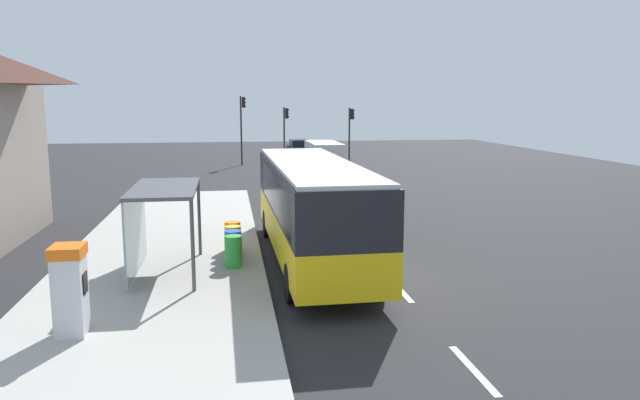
% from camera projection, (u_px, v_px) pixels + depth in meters
% --- Properties ---
extents(ground_plane, '(56.00, 92.00, 0.04)m').
position_uv_depth(ground_plane, '(313.00, 201.00, 30.94)').
color(ground_plane, '#262628').
extents(sidewalk_platform, '(6.20, 30.00, 0.18)m').
position_uv_depth(sidewalk_platform, '(161.00, 267.00, 18.26)').
color(sidewalk_platform, '#ADAAA3').
rests_on(sidewalk_platform, ground).
extents(lane_stripe_seg_0, '(0.16, 2.20, 0.01)m').
position_uv_depth(lane_stripe_seg_0, '(473.00, 370.00, 11.47)').
color(lane_stripe_seg_0, silver).
rests_on(lane_stripe_seg_0, ground).
extents(lane_stripe_seg_1, '(0.16, 2.20, 0.01)m').
position_uv_depth(lane_stripe_seg_1, '(400.00, 290.00, 16.35)').
color(lane_stripe_seg_1, silver).
rests_on(lane_stripe_seg_1, ground).
extents(lane_stripe_seg_2, '(0.16, 2.20, 0.01)m').
position_uv_depth(lane_stripe_seg_2, '(360.00, 246.00, 21.22)').
color(lane_stripe_seg_2, silver).
rests_on(lane_stripe_seg_2, ground).
extents(lane_stripe_seg_3, '(0.16, 2.20, 0.01)m').
position_uv_depth(lane_stripe_seg_3, '(335.00, 219.00, 26.10)').
color(lane_stripe_seg_3, silver).
rests_on(lane_stripe_seg_3, ground).
extents(lane_stripe_seg_4, '(0.16, 2.20, 0.01)m').
position_uv_depth(lane_stripe_seg_4, '(318.00, 200.00, 30.98)').
color(lane_stripe_seg_4, silver).
rests_on(lane_stripe_seg_4, ground).
extents(lane_stripe_seg_5, '(0.16, 2.20, 0.01)m').
position_uv_depth(lane_stripe_seg_5, '(306.00, 187.00, 35.85)').
color(lane_stripe_seg_5, silver).
rests_on(lane_stripe_seg_5, ground).
extents(lane_stripe_seg_6, '(0.16, 2.20, 0.01)m').
position_uv_depth(lane_stripe_seg_6, '(296.00, 177.00, 40.73)').
color(lane_stripe_seg_6, silver).
rests_on(lane_stripe_seg_6, ground).
extents(lane_stripe_seg_7, '(0.16, 2.20, 0.01)m').
position_uv_depth(lane_stripe_seg_7, '(289.00, 169.00, 45.60)').
color(lane_stripe_seg_7, silver).
rests_on(lane_stripe_seg_7, ground).
extents(bus, '(2.67, 11.04, 3.21)m').
position_uv_depth(bus, '(312.00, 205.00, 18.89)').
color(bus, yellow).
rests_on(bus, ground).
extents(white_van, '(2.05, 5.21, 2.30)m').
position_uv_depth(white_van, '(324.00, 156.00, 41.02)').
color(white_van, silver).
rests_on(white_van, ground).
extents(sedan_near, '(1.91, 4.43, 1.52)m').
position_uv_depth(sedan_near, '(299.00, 147.00, 56.26)').
color(sedan_near, black).
rests_on(sedan_near, ground).
extents(ticket_machine, '(0.66, 0.76, 1.94)m').
position_uv_depth(ticket_machine, '(70.00, 290.00, 12.60)').
color(ticket_machine, silver).
rests_on(ticket_machine, sidewalk_platform).
extents(recycling_bin_green, '(0.52, 0.52, 0.95)m').
position_uv_depth(recycling_bin_green, '(233.00, 251.00, 17.87)').
color(recycling_bin_green, green).
rests_on(recycling_bin_green, sidewalk_platform).
extents(recycling_bin_blue, '(0.52, 0.52, 0.95)m').
position_uv_depth(recycling_bin_blue, '(233.00, 246.00, 18.56)').
color(recycling_bin_blue, blue).
rests_on(recycling_bin_blue, sidewalk_platform).
extents(recycling_bin_yellow, '(0.52, 0.52, 0.95)m').
position_uv_depth(recycling_bin_yellow, '(233.00, 241.00, 19.24)').
color(recycling_bin_yellow, yellow).
rests_on(recycling_bin_yellow, sidewalk_platform).
extents(recycling_bin_orange, '(0.52, 0.52, 0.95)m').
position_uv_depth(recycling_bin_orange, '(233.00, 236.00, 19.92)').
color(recycling_bin_orange, orange).
rests_on(recycling_bin_orange, sidewalk_platform).
extents(traffic_light_near_side, '(0.49, 0.28, 4.54)m').
position_uv_depth(traffic_light_near_side, '(351.00, 127.00, 48.16)').
color(traffic_light_near_side, '#2D2D2D').
rests_on(traffic_light_near_side, ground).
extents(traffic_light_far_side, '(0.49, 0.28, 5.46)m').
position_uv_depth(traffic_light_far_side, '(242.00, 120.00, 47.56)').
color(traffic_light_far_side, '#2D2D2D').
rests_on(traffic_light_far_side, ground).
extents(traffic_light_median, '(0.49, 0.28, 4.57)m').
position_uv_depth(traffic_light_median, '(285.00, 126.00, 48.95)').
color(traffic_light_median, '#2D2D2D').
rests_on(traffic_light_median, ground).
extents(bus_shelter, '(1.80, 4.00, 2.50)m').
position_uv_depth(bus_shelter, '(154.00, 207.00, 17.06)').
color(bus_shelter, '#4C4C51').
rests_on(bus_shelter, sidewalk_platform).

